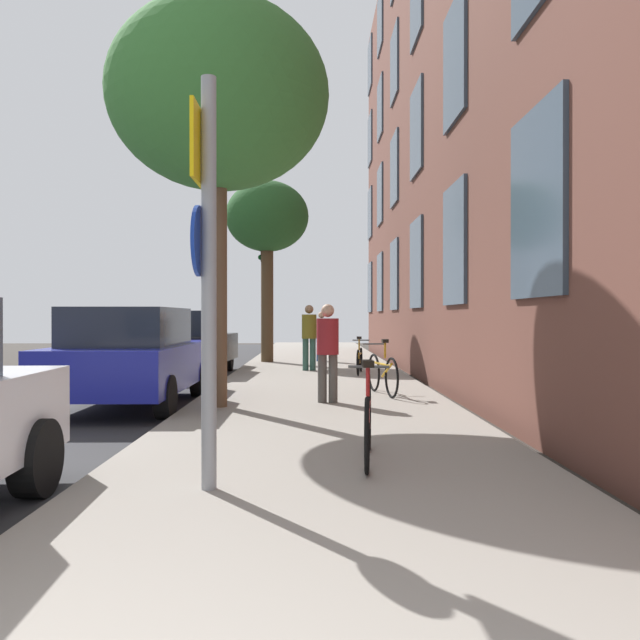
{
  "coord_description": "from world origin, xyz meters",
  "views": [
    {
      "loc": [
        0.95,
        -1.01,
        1.48
      ],
      "look_at": [
        1.07,
        9.47,
        1.43
      ],
      "focal_mm": 36.69,
      "sensor_mm": 36.0,
      "label": 1
    }
  ],
  "objects_px": {
    "car_1": "(132,356)",
    "car_2": "(190,342)",
    "bicycle_0": "(368,422)",
    "tree_near": "(219,97)",
    "pedestrian_0": "(328,346)",
    "tree_far": "(267,219)",
    "bicycle_1": "(383,373)",
    "traffic_light": "(267,275)",
    "bicycle_2": "(360,359)",
    "sign_post": "(206,255)",
    "pedestrian_2": "(321,333)",
    "pedestrian_1": "(309,333)"
  },
  "relations": [
    {
      "from": "car_2",
      "to": "pedestrian_2",
      "type": "bearing_deg",
      "value": 46.84
    },
    {
      "from": "tree_near",
      "to": "pedestrian_2",
      "type": "height_order",
      "value": "tree_near"
    },
    {
      "from": "bicycle_2",
      "to": "pedestrian_0",
      "type": "xyz_separation_m",
      "value": [
        -0.89,
        -5.26,
        0.55
      ]
    },
    {
      "from": "tree_far",
      "to": "car_1",
      "type": "height_order",
      "value": "tree_far"
    },
    {
      "from": "tree_far",
      "to": "bicycle_2",
      "type": "height_order",
      "value": "tree_far"
    },
    {
      "from": "car_1",
      "to": "pedestrian_0",
      "type": "bearing_deg",
      "value": -5.47
    },
    {
      "from": "bicycle_2",
      "to": "car_2",
      "type": "distance_m",
      "value": 4.33
    },
    {
      "from": "bicycle_0",
      "to": "car_1",
      "type": "distance_m",
      "value": 5.74
    },
    {
      "from": "tree_far",
      "to": "tree_near",
      "type": "bearing_deg",
      "value": -90.26
    },
    {
      "from": "car_1",
      "to": "car_2",
      "type": "xyz_separation_m",
      "value": [
        -0.15,
        5.79,
        -0.0
      ]
    },
    {
      "from": "traffic_light",
      "to": "pedestrian_1",
      "type": "bearing_deg",
      "value": -68.81
    },
    {
      "from": "traffic_light",
      "to": "tree_near",
      "type": "distance_m",
      "value": 10.27
    },
    {
      "from": "pedestrian_0",
      "to": "pedestrian_1",
      "type": "distance_m",
      "value": 6.23
    },
    {
      "from": "bicycle_0",
      "to": "pedestrian_1",
      "type": "distance_m",
      "value": 10.51
    },
    {
      "from": "tree_far",
      "to": "car_2",
      "type": "height_order",
      "value": "tree_far"
    },
    {
      "from": "tree_far",
      "to": "pedestrian_0",
      "type": "height_order",
      "value": "tree_far"
    },
    {
      "from": "tree_near",
      "to": "car_1",
      "type": "height_order",
      "value": "tree_near"
    },
    {
      "from": "traffic_light",
      "to": "car_2",
      "type": "height_order",
      "value": "traffic_light"
    },
    {
      "from": "pedestrian_1",
      "to": "car_2",
      "type": "relative_size",
      "value": 0.37
    },
    {
      "from": "bicycle_0",
      "to": "pedestrian_0",
      "type": "xyz_separation_m",
      "value": [
        -0.28,
        4.25,
        0.52
      ]
    },
    {
      "from": "car_2",
      "to": "bicycle_2",
      "type": "bearing_deg",
      "value": -11.29
    },
    {
      "from": "pedestrian_1",
      "to": "car_1",
      "type": "relative_size",
      "value": 0.39
    },
    {
      "from": "pedestrian_1",
      "to": "pedestrian_2",
      "type": "xyz_separation_m",
      "value": [
        0.36,
        3.48,
        -0.08
      ]
    },
    {
      "from": "sign_post",
      "to": "bicycle_0",
      "type": "distance_m",
      "value": 2.23
    },
    {
      "from": "bicycle_0",
      "to": "car_2",
      "type": "xyz_separation_m",
      "value": [
        -3.62,
        10.35,
        0.35
      ]
    },
    {
      "from": "tree_far",
      "to": "bicycle_2",
      "type": "xyz_separation_m",
      "value": [
        2.51,
        -4.25,
        -3.99
      ]
    },
    {
      "from": "traffic_light",
      "to": "car_1",
      "type": "xyz_separation_m",
      "value": [
        -1.56,
        -9.3,
        -1.94
      ]
    },
    {
      "from": "bicycle_2",
      "to": "pedestrian_2",
      "type": "relative_size",
      "value": 1.1
    },
    {
      "from": "bicycle_2",
      "to": "tree_far",
      "type": "bearing_deg",
      "value": 120.53
    },
    {
      "from": "bicycle_1",
      "to": "tree_far",
      "type": "bearing_deg",
      "value": 107.09
    },
    {
      "from": "tree_near",
      "to": "bicycle_1",
      "type": "bearing_deg",
      "value": 29.41
    },
    {
      "from": "car_2",
      "to": "traffic_light",
      "type": "bearing_deg",
      "value": 64.11
    },
    {
      "from": "car_1",
      "to": "car_2",
      "type": "relative_size",
      "value": 0.95
    },
    {
      "from": "tree_near",
      "to": "car_2",
      "type": "relative_size",
      "value": 1.38
    },
    {
      "from": "tree_near",
      "to": "pedestrian_0",
      "type": "height_order",
      "value": "tree_near"
    },
    {
      "from": "pedestrian_0",
      "to": "car_2",
      "type": "relative_size",
      "value": 0.35
    },
    {
      "from": "tree_far",
      "to": "bicycle_1",
      "type": "distance_m",
      "value": 9.71
    },
    {
      "from": "tree_near",
      "to": "pedestrian_1",
      "type": "distance_m",
      "value": 7.78
    },
    {
      "from": "tree_near",
      "to": "bicycle_0",
      "type": "bearing_deg",
      "value": -62.85
    },
    {
      "from": "traffic_light",
      "to": "pedestrian_0",
      "type": "bearing_deg",
      "value": -80.32
    },
    {
      "from": "traffic_light",
      "to": "pedestrian_2",
      "type": "relative_size",
      "value": 2.56
    },
    {
      "from": "pedestrian_0",
      "to": "tree_far",
      "type": "bearing_deg",
      "value": 99.67
    },
    {
      "from": "bicycle_1",
      "to": "car_1",
      "type": "distance_m",
      "value": 4.25
    },
    {
      "from": "pedestrian_0",
      "to": "car_2",
      "type": "bearing_deg",
      "value": 118.7
    },
    {
      "from": "bicycle_1",
      "to": "pedestrian_0",
      "type": "distance_m",
      "value": 1.52
    },
    {
      "from": "tree_near",
      "to": "pedestrian_0",
      "type": "bearing_deg",
      "value": 15.45
    },
    {
      "from": "tree_far",
      "to": "pedestrian_2",
      "type": "height_order",
      "value": "tree_far"
    },
    {
      "from": "car_1",
      "to": "car_2",
      "type": "height_order",
      "value": "same"
    },
    {
      "from": "tree_near",
      "to": "bicycle_2",
      "type": "relative_size",
      "value": 3.68
    },
    {
      "from": "sign_post",
      "to": "car_1",
      "type": "height_order",
      "value": "sign_post"
    }
  ]
}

